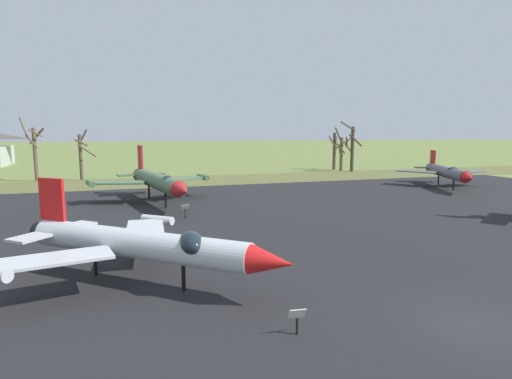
{
  "coord_description": "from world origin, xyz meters",
  "views": [
    {
      "loc": [
        -11.28,
        -10.45,
        6.63
      ],
      "look_at": [
        -2.4,
        16.9,
        2.62
      ],
      "focal_mm": 28.99,
      "sensor_mm": 36.0,
      "label": 1
    }
  ],
  "objects_px": {
    "jet_fighter_front_left": "(157,181)",
    "jet_fighter_front_right": "(447,172)",
    "jet_fighter_rear_left": "(141,244)",
    "info_placard_front_left": "(185,210)",
    "info_placard_rear_left": "(297,318)"
  },
  "relations": [
    {
      "from": "jet_fighter_front_left",
      "to": "jet_fighter_front_right",
      "type": "bearing_deg",
      "value": 0.85
    },
    {
      "from": "jet_fighter_front_left",
      "to": "jet_fighter_rear_left",
      "type": "height_order",
      "value": "jet_fighter_front_left"
    },
    {
      "from": "jet_fighter_front_right",
      "to": "info_placard_front_left",
      "type": "bearing_deg",
      "value": -165.79
    },
    {
      "from": "info_placard_front_left",
      "to": "jet_fighter_front_right",
      "type": "distance_m",
      "value": 33.22
    },
    {
      "from": "info_placard_front_left",
      "to": "info_placard_rear_left",
      "type": "xyz_separation_m",
      "value": [
        0.79,
        -19.51,
        -0.11
      ]
    },
    {
      "from": "jet_fighter_front_left",
      "to": "info_placard_front_left",
      "type": "height_order",
      "value": "jet_fighter_front_left"
    },
    {
      "from": "info_placard_front_left",
      "to": "info_placard_rear_left",
      "type": "relative_size",
      "value": 1.18
    },
    {
      "from": "jet_fighter_front_left",
      "to": "info_placard_front_left",
      "type": "relative_size",
      "value": 13.64
    },
    {
      "from": "info_placard_front_left",
      "to": "jet_fighter_front_left",
      "type": "bearing_deg",
      "value": 100.57
    },
    {
      "from": "jet_fighter_rear_left",
      "to": "info_placard_front_left",
      "type": "bearing_deg",
      "value": 73.9
    },
    {
      "from": "info_placard_rear_left",
      "to": "jet_fighter_front_left",
      "type": "bearing_deg",
      "value": 94.67
    },
    {
      "from": "info_placard_rear_left",
      "to": "jet_fighter_front_right",
      "type": "bearing_deg",
      "value": 41.38
    },
    {
      "from": "jet_fighter_rear_left",
      "to": "jet_fighter_front_right",
      "type": "bearing_deg",
      "value": 30.65
    },
    {
      "from": "info_placard_front_left",
      "to": "jet_fighter_front_right",
      "type": "relative_size",
      "value": 0.08
    },
    {
      "from": "info_placard_rear_left",
      "to": "jet_fighter_rear_left",
      "type": "bearing_deg",
      "value": 126.0
    }
  ]
}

